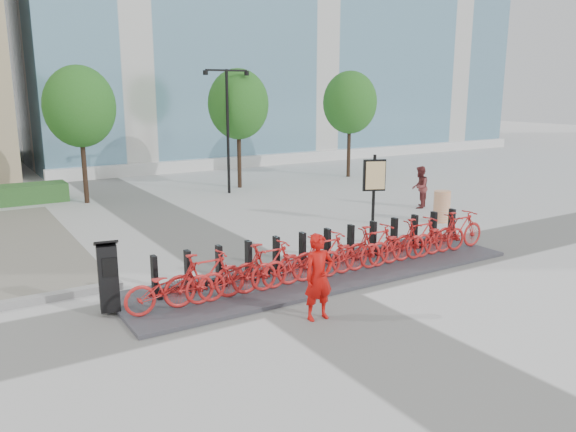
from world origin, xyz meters
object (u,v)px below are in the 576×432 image
pedestrian (420,187)px  construction_barrel (442,207)px  kiosk (108,276)px  map_sign (374,178)px  worker_red (319,277)px  bike_0 (170,287)px

pedestrian → construction_barrel: 2.30m
kiosk → map_sign: size_ratio=0.64×
worker_red → construction_barrel: bearing=32.3°
kiosk → worker_red: size_ratio=0.86×
construction_barrel → worker_red: bearing=-151.0°
bike_0 → construction_barrel: (10.15, 2.69, -0.04)m
pedestrian → map_sign: (-3.00, -0.98, 0.70)m
worker_red → construction_barrel: (7.88, 4.37, -0.31)m
construction_barrel → map_sign: (-1.97, 1.06, 0.95)m
kiosk → pedestrian: pedestrian is taller
bike_0 → worker_red: bearing=-126.5°
kiosk → bike_0: bearing=-21.3°
kiosk → pedestrian: (12.16, 4.13, 0.00)m
worker_red → construction_barrel: size_ratio=1.60×
bike_0 → map_sign: size_ratio=0.81×
worker_red → pedestrian: (8.90, 6.41, -0.06)m
bike_0 → map_sign: map_sign is taller
construction_barrel → pedestrian: bearing=63.4°
map_sign → kiosk: bearing=-136.9°
bike_0 → worker_red: worker_red is taller
construction_barrel → map_sign: 2.43m
kiosk → worker_red: worker_red is taller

